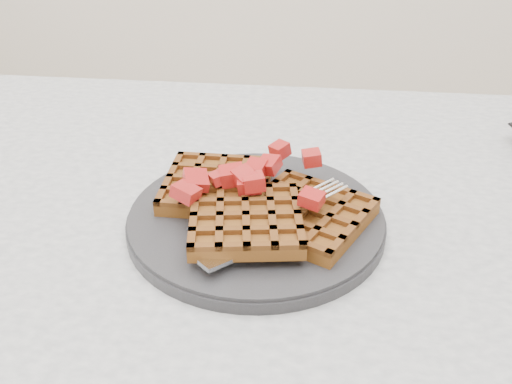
# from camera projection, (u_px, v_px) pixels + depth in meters

# --- Properties ---
(table) EXTENTS (1.20, 0.80, 0.75)m
(table) POSITION_uv_depth(u_px,v_px,m) (341.00, 323.00, 0.62)
(table) COLOR silver
(table) RESTS_ON ground
(plate) EXTENTS (0.26, 0.26, 0.02)m
(plate) POSITION_uv_depth(u_px,v_px,m) (256.00, 219.00, 0.57)
(plate) COLOR #242427
(plate) RESTS_ON table
(waffles) EXTENTS (0.22, 0.19, 0.03)m
(waffles) POSITION_uv_depth(u_px,v_px,m) (256.00, 205.00, 0.56)
(waffles) COLOR brown
(waffles) RESTS_ON plate
(strawberry_pile) EXTENTS (0.15, 0.15, 0.02)m
(strawberry_pile) POSITION_uv_depth(u_px,v_px,m) (256.00, 180.00, 0.55)
(strawberry_pile) COLOR maroon
(strawberry_pile) RESTS_ON waffles
(fork) EXTENTS (0.14, 0.15, 0.02)m
(fork) POSITION_uv_depth(u_px,v_px,m) (287.00, 227.00, 0.53)
(fork) COLOR silver
(fork) RESTS_ON plate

